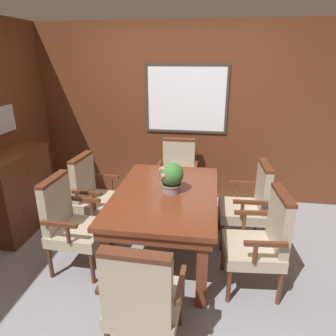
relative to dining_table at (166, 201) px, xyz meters
The scene contains 11 objects.
ground_plane 0.69m from the dining_table, 122.58° to the right, with size 14.00×14.00×0.00m, color gray.
wall_back 1.63m from the dining_table, 95.30° to the left, with size 7.20×0.08×2.45m.
dining_table is the anchor object (origin of this frame).
chair_left_near 0.95m from the dining_table, 160.56° to the right, with size 0.51×0.55×0.95m.
chair_right_near 0.98m from the dining_table, 20.86° to the right, with size 0.53×0.56×0.95m.
chair_right_far 0.96m from the dining_table, 22.79° to the left, with size 0.51×0.55×0.95m.
chair_head_far 1.15m from the dining_table, 90.70° to the left, with size 0.53×0.49×0.95m.
chair_left_far 0.97m from the dining_table, 159.63° to the left, with size 0.52×0.56×0.95m.
chair_head_near 1.18m from the dining_table, 88.73° to the right, with size 0.54×0.51×0.95m.
potted_plant 0.26m from the dining_table, 18.14° to the left, with size 0.25×0.24×0.31m.
sideboard_cabinet 1.85m from the dining_table, behind, with size 0.44×0.95×0.98m.
Camera 1 is at (0.57, -2.45, 2.00)m, focal length 32.00 mm.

